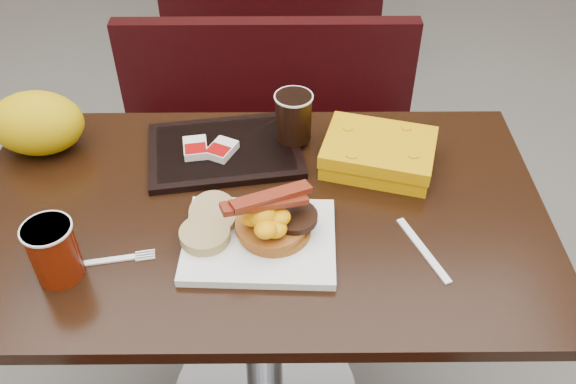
{
  "coord_description": "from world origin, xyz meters",
  "views": [
    {
      "loc": [
        0.06,
        -0.93,
        1.63
      ],
      "look_at": [
        0.06,
        -0.01,
        0.8
      ],
      "focal_mm": 38.6,
      "sensor_mm": 36.0,
      "label": 1
    }
  ],
  "objects_px": {
    "clamshell": "(378,153)",
    "paper_bag": "(37,123)",
    "coffee_cup_near": "(54,251)",
    "tray": "(225,150)",
    "hashbrown_sleeve_left": "(195,148)",
    "coffee_cup_far": "(294,117)",
    "platter": "(260,241)",
    "table_near": "(262,318)",
    "fork": "(110,260)",
    "hashbrown_sleeve_right": "(222,150)",
    "knife": "(423,250)",
    "pancake_stack": "(274,226)",
    "bench_near_n": "(267,150)"
  },
  "relations": [
    {
      "from": "clamshell",
      "to": "paper_bag",
      "type": "relative_size",
      "value": 1.15
    },
    {
      "from": "coffee_cup_near",
      "to": "paper_bag",
      "type": "distance_m",
      "value": 0.4
    },
    {
      "from": "coffee_cup_near",
      "to": "tray",
      "type": "xyz_separation_m",
      "value": [
        0.28,
        0.36,
        -0.05
      ]
    },
    {
      "from": "hashbrown_sleeve_left",
      "to": "coffee_cup_far",
      "type": "bearing_deg",
      "value": 3.75
    },
    {
      "from": "paper_bag",
      "to": "hashbrown_sleeve_left",
      "type": "bearing_deg",
      "value": -5.45
    },
    {
      "from": "platter",
      "to": "clamshell",
      "type": "bearing_deg",
      "value": 45.7
    },
    {
      "from": "table_near",
      "to": "hashbrown_sleeve_left",
      "type": "height_order",
      "value": "hashbrown_sleeve_left"
    },
    {
      "from": "fork",
      "to": "hashbrown_sleeve_right",
      "type": "bearing_deg",
      "value": 48.01
    },
    {
      "from": "platter",
      "to": "tray",
      "type": "distance_m",
      "value": 0.3
    },
    {
      "from": "knife",
      "to": "tray",
      "type": "relative_size",
      "value": 0.53
    },
    {
      "from": "table_near",
      "to": "hashbrown_sleeve_left",
      "type": "xyz_separation_m",
      "value": [
        -0.14,
        0.17,
        0.4
      ]
    },
    {
      "from": "pancake_stack",
      "to": "paper_bag",
      "type": "height_order",
      "value": "paper_bag"
    },
    {
      "from": "paper_bag",
      "to": "platter",
      "type": "bearing_deg",
      "value": -31.37
    },
    {
      "from": "bench_near_n",
      "to": "coffee_cup_far",
      "type": "height_order",
      "value": "coffee_cup_far"
    },
    {
      "from": "bench_near_n",
      "to": "tray",
      "type": "xyz_separation_m",
      "value": [
        -0.08,
        -0.51,
        0.4
      ]
    },
    {
      "from": "pancake_stack",
      "to": "coffee_cup_far",
      "type": "distance_m",
      "value": 0.31
    },
    {
      "from": "table_near",
      "to": "paper_bag",
      "type": "bearing_deg",
      "value": 157.42
    },
    {
      "from": "platter",
      "to": "coffee_cup_far",
      "type": "distance_m",
      "value": 0.34
    },
    {
      "from": "fork",
      "to": "coffee_cup_far",
      "type": "xyz_separation_m",
      "value": [
        0.35,
        0.37,
        0.07
      ]
    },
    {
      "from": "fork",
      "to": "clamshell",
      "type": "height_order",
      "value": "clamshell"
    },
    {
      "from": "coffee_cup_near",
      "to": "knife",
      "type": "relative_size",
      "value": 0.66
    },
    {
      "from": "fork",
      "to": "paper_bag",
      "type": "height_order",
      "value": "paper_bag"
    },
    {
      "from": "coffee_cup_near",
      "to": "tray",
      "type": "relative_size",
      "value": 0.35
    },
    {
      "from": "fork",
      "to": "clamshell",
      "type": "distance_m",
      "value": 0.61
    },
    {
      "from": "coffee_cup_far",
      "to": "clamshell",
      "type": "distance_m",
      "value": 0.21
    },
    {
      "from": "coffee_cup_near",
      "to": "platter",
      "type": "bearing_deg",
      "value": 11.23
    },
    {
      "from": "hashbrown_sleeve_right",
      "to": "clamshell",
      "type": "height_order",
      "value": "clamshell"
    },
    {
      "from": "clamshell",
      "to": "knife",
      "type": "bearing_deg",
      "value": -61.74
    },
    {
      "from": "knife",
      "to": "hashbrown_sleeve_left",
      "type": "height_order",
      "value": "hashbrown_sleeve_left"
    },
    {
      "from": "bench_near_n",
      "to": "fork",
      "type": "bearing_deg",
      "value": -108.07
    },
    {
      "from": "pancake_stack",
      "to": "hashbrown_sleeve_right",
      "type": "bearing_deg",
      "value": 115.71
    },
    {
      "from": "bench_near_n",
      "to": "tray",
      "type": "relative_size",
      "value": 2.92
    },
    {
      "from": "hashbrown_sleeve_left",
      "to": "bench_near_n",
      "type": "bearing_deg",
      "value": 65.36
    },
    {
      "from": "coffee_cup_far",
      "to": "platter",
      "type": "bearing_deg",
      "value": -102.18
    },
    {
      "from": "paper_bag",
      "to": "tray",
      "type": "bearing_deg",
      "value": -2.88
    },
    {
      "from": "fork",
      "to": "knife",
      "type": "xyz_separation_m",
      "value": [
        0.6,
        0.02,
        0.0
      ]
    },
    {
      "from": "hashbrown_sleeve_left",
      "to": "coffee_cup_near",
      "type": "bearing_deg",
      "value": -131.23
    },
    {
      "from": "table_near",
      "to": "clamshell",
      "type": "bearing_deg",
      "value": 28.07
    },
    {
      "from": "bench_near_n",
      "to": "fork",
      "type": "distance_m",
      "value": 0.97
    },
    {
      "from": "pancake_stack",
      "to": "hashbrown_sleeve_left",
      "type": "xyz_separation_m",
      "value": [
        -0.18,
        0.26,
        -0.01
      ]
    },
    {
      "from": "paper_bag",
      "to": "fork",
      "type": "bearing_deg",
      "value": -57.66
    },
    {
      "from": "table_near",
      "to": "pancake_stack",
      "type": "height_order",
      "value": "pancake_stack"
    },
    {
      "from": "table_near",
      "to": "hashbrown_sleeve_right",
      "type": "relative_size",
      "value": 17.12
    },
    {
      "from": "platter",
      "to": "pancake_stack",
      "type": "distance_m",
      "value": 0.04
    },
    {
      "from": "knife",
      "to": "hashbrown_sleeve_left",
      "type": "relative_size",
      "value": 2.53
    },
    {
      "from": "hashbrown_sleeve_left",
      "to": "platter",
      "type": "bearing_deg",
      "value": -70.5
    },
    {
      "from": "tray",
      "to": "hashbrown_sleeve_right",
      "type": "distance_m",
      "value": 0.03
    },
    {
      "from": "table_near",
      "to": "fork",
      "type": "xyz_separation_m",
      "value": [
        -0.28,
        -0.14,
        0.38
      ]
    },
    {
      "from": "coffee_cup_near",
      "to": "fork",
      "type": "xyz_separation_m",
      "value": [
        0.08,
        0.03,
        -0.06
      ]
    },
    {
      "from": "platter",
      "to": "paper_bag",
      "type": "distance_m",
      "value": 0.59
    }
  ]
}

